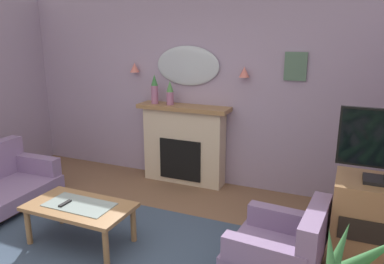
{
  "coord_description": "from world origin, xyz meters",
  "views": [
    {
      "loc": [
        1.99,
        -2.35,
        2.15
      ],
      "look_at": [
        0.39,
        1.35,
        1.08
      ],
      "focal_mm": 34.58,
      "sensor_mm": 36.0,
      "label": 1
    }
  ],
  "objects_px": {
    "wall_sconce_right": "(244,72)",
    "framed_picture": "(296,66)",
    "wall_sconce_left": "(135,68)",
    "armchair_in_corner": "(285,245)",
    "mantel_vase_left": "(170,93)",
    "coffee_table": "(80,210)",
    "wall_mirror": "(187,66)",
    "tv_remote": "(65,204)",
    "mantel_vase_right": "(155,89)",
    "tv_cabinet": "(378,228)",
    "fireplace": "(184,145)"
  },
  "relations": [
    {
      "from": "mantel_vase_right",
      "to": "tv_cabinet",
      "type": "xyz_separation_m",
      "value": [
        2.98,
        -1.27,
        -0.92
      ]
    },
    {
      "from": "coffee_table",
      "to": "wall_sconce_right",
      "type": "bearing_deg",
      "value": 61.37
    },
    {
      "from": "wall_sconce_left",
      "to": "armchair_in_corner",
      "type": "xyz_separation_m",
      "value": [
        2.62,
        -1.76,
        -1.35
      ]
    },
    {
      "from": "mantel_vase_left",
      "to": "wall_sconce_left",
      "type": "xyz_separation_m",
      "value": [
        -0.65,
        0.12,
        0.33
      ]
    },
    {
      "from": "framed_picture",
      "to": "coffee_table",
      "type": "height_order",
      "value": "framed_picture"
    },
    {
      "from": "fireplace",
      "to": "armchair_in_corner",
      "type": "distance_m",
      "value": 2.45
    },
    {
      "from": "coffee_table",
      "to": "tv_cabinet",
      "type": "bearing_deg",
      "value": 13.57
    },
    {
      "from": "wall_mirror",
      "to": "wall_sconce_right",
      "type": "relative_size",
      "value": 6.86
    },
    {
      "from": "wall_sconce_left",
      "to": "coffee_table",
      "type": "xyz_separation_m",
      "value": [
        0.57,
        -2.07,
        -1.28
      ]
    },
    {
      "from": "tv_remote",
      "to": "wall_sconce_right",
      "type": "bearing_deg",
      "value": 59.13
    },
    {
      "from": "wall_mirror",
      "to": "armchair_in_corner",
      "type": "bearing_deg",
      "value": -45.73
    },
    {
      "from": "wall_mirror",
      "to": "wall_sconce_right",
      "type": "distance_m",
      "value": 0.85
    },
    {
      "from": "fireplace",
      "to": "framed_picture",
      "type": "relative_size",
      "value": 3.78
    },
    {
      "from": "tv_remote",
      "to": "armchair_in_corner",
      "type": "height_order",
      "value": "armchair_in_corner"
    },
    {
      "from": "tv_remote",
      "to": "wall_sconce_left",
      "type": "bearing_deg",
      "value": 101.43
    },
    {
      "from": "wall_sconce_left",
      "to": "armchair_in_corner",
      "type": "bearing_deg",
      "value": -33.98
    },
    {
      "from": "mantel_vase_left",
      "to": "coffee_table",
      "type": "xyz_separation_m",
      "value": [
        -0.08,
        -1.95,
        -0.95
      ]
    },
    {
      "from": "mantel_vase_right",
      "to": "wall_sconce_right",
      "type": "height_order",
      "value": "wall_sconce_right"
    },
    {
      "from": "wall_sconce_left",
      "to": "tv_cabinet",
      "type": "height_order",
      "value": "wall_sconce_left"
    },
    {
      "from": "fireplace",
      "to": "wall_sconce_right",
      "type": "bearing_deg",
      "value": 6.16
    },
    {
      "from": "mantel_vase_left",
      "to": "coffee_table",
      "type": "bearing_deg",
      "value": -92.39
    },
    {
      "from": "mantel_vase_right",
      "to": "wall_mirror",
      "type": "xyz_separation_m",
      "value": [
        0.45,
        0.17,
        0.34
      ]
    },
    {
      "from": "framed_picture",
      "to": "tv_cabinet",
      "type": "relative_size",
      "value": 0.4
    },
    {
      "from": "fireplace",
      "to": "tv_remote",
      "type": "xyz_separation_m",
      "value": [
        -0.42,
        -2.03,
        -0.12
      ]
    },
    {
      "from": "fireplace",
      "to": "mantel_vase_right",
      "type": "bearing_deg",
      "value": -176.4
    },
    {
      "from": "wall_sconce_left",
      "to": "tv_remote",
      "type": "xyz_separation_m",
      "value": [
        0.43,
        -2.12,
        -1.21
      ]
    },
    {
      "from": "mantel_vase_right",
      "to": "mantel_vase_left",
      "type": "relative_size",
      "value": 1.22
    },
    {
      "from": "wall_sconce_right",
      "to": "tv_cabinet",
      "type": "distance_m",
      "value": 2.5
    },
    {
      "from": "mantel_vase_left",
      "to": "armchair_in_corner",
      "type": "height_order",
      "value": "mantel_vase_left"
    },
    {
      "from": "mantel_vase_right",
      "to": "framed_picture",
      "type": "height_order",
      "value": "framed_picture"
    },
    {
      "from": "wall_mirror",
      "to": "tv_cabinet",
      "type": "bearing_deg",
      "value": -29.68
    },
    {
      "from": "framed_picture",
      "to": "armchair_in_corner",
      "type": "relative_size",
      "value": 0.41
    },
    {
      "from": "wall_mirror",
      "to": "tv_remote",
      "type": "relative_size",
      "value": 6.0
    },
    {
      "from": "fireplace",
      "to": "wall_sconce_right",
      "type": "relative_size",
      "value": 9.71
    },
    {
      "from": "mantel_vase_right",
      "to": "framed_picture",
      "type": "relative_size",
      "value": 1.18
    },
    {
      "from": "tv_remote",
      "to": "armchair_in_corner",
      "type": "bearing_deg",
      "value": 9.34
    },
    {
      "from": "wall_sconce_right",
      "to": "framed_picture",
      "type": "relative_size",
      "value": 0.39
    },
    {
      "from": "wall_sconce_left",
      "to": "fireplace",
      "type": "bearing_deg",
      "value": -6.16
    },
    {
      "from": "wall_sconce_right",
      "to": "armchair_in_corner",
      "type": "relative_size",
      "value": 0.16
    },
    {
      "from": "wall_sconce_right",
      "to": "framed_picture",
      "type": "height_order",
      "value": "framed_picture"
    },
    {
      "from": "wall_sconce_right",
      "to": "coffee_table",
      "type": "relative_size",
      "value": 0.13
    },
    {
      "from": "framed_picture",
      "to": "mantel_vase_right",
      "type": "bearing_deg",
      "value": -174.73
    },
    {
      "from": "wall_mirror",
      "to": "tv_cabinet",
      "type": "height_order",
      "value": "wall_mirror"
    },
    {
      "from": "mantel_vase_left",
      "to": "mantel_vase_right",
      "type": "bearing_deg",
      "value": 180.0
    },
    {
      "from": "wall_sconce_right",
      "to": "framed_picture",
      "type": "distance_m",
      "value": 0.66
    },
    {
      "from": "mantel_vase_left",
      "to": "wall_sconce_left",
      "type": "bearing_deg",
      "value": 169.54
    },
    {
      "from": "fireplace",
      "to": "mantel_vase_left",
      "type": "xyz_separation_m",
      "value": [
        -0.2,
        -0.03,
        0.76
      ]
    },
    {
      "from": "wall_sconce_left",
      "to": "tv_remote",
      "type": "height_order",
      "value": "wall_sconce_left"
    },
    {
      "from": "coffee_table",
      "to": "tv_cabinet",
      "type": "relative_size",
      "value": 1.22
    },
    {
      "from": "wall_mirror",
      "to": "framed_picture",
      "type": "bearing_deg",
      "value": 0.38
    }
  ]
}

